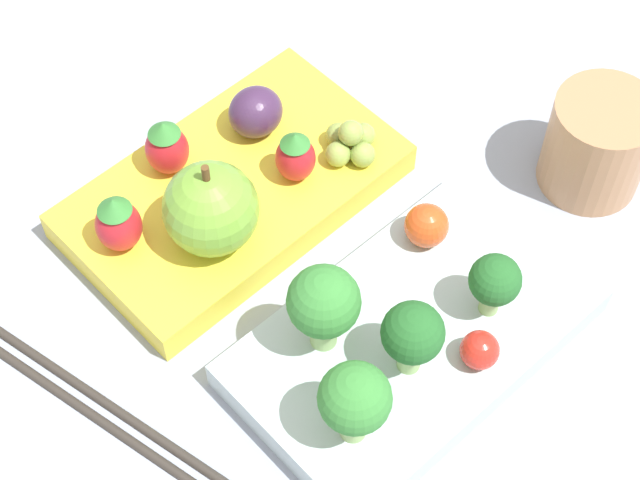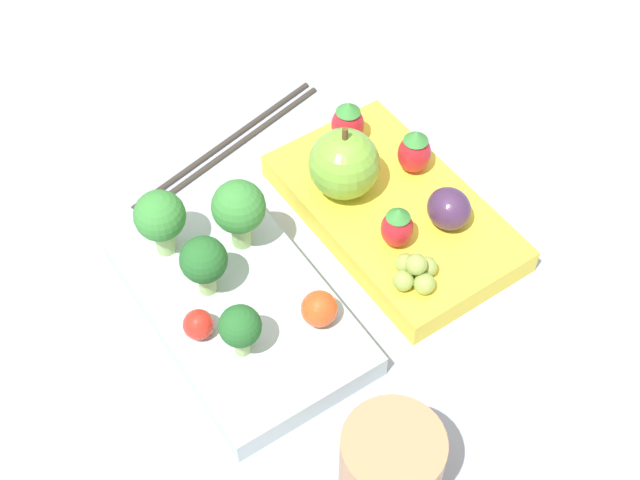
# 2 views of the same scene
# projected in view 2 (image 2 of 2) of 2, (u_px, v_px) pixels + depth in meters

# --- Properties ---
(ground_plane) EXTENTS (4.00, 4.00, 0.00)m
(ground_plane) POSITION_uv_depth(u_px,v_px,m) (317.00, 262.00, 0.71)
(ground_plane) COLOR #939EB2
(bento_box_savoury) EXTENTS (0.21, 0.13, 0.02)m
(bento_box_savoury) POSITION_uv_depth(u_px,v_px,m) (239.00, 305.00, 0.67)
(bento_box_savoury) COLOR silver
(bento_box_savoury) RESTS_ON ground_plane
(bento_box_fruit) EXTENTS (0.21, 0.12, 0.02)m
(bento_box_fruit) POSITION_uv_depth(u_px,v_px,m) (395.00, 213.00, 0.72)
(bento_box_fruit) COLOR yellow
(bento_box_fruit) RESTS_ON ground_plane
(broccoli_floret_0) EXTENTS (0.04, 0.04, 0.06)m
(broccoli_floret_0) POSITION_uv_depth(u_px,v_px,m) (160.00, 218.00, 0.66)
(broccoli_floret_0) COLOR #93B770
(broccoli_floret_0) RESTS_ON bento_box_savoury
(broccoli_floret_1) EXTENTS (0.04, 0.04, 0.05)m
(broccoli_floret_1) POSITION_uv_depth(u_px,v_px,m) (204.00, 261.00, 0.64)
(broccoli_floret_1) COLOR #93B770
(broccoli_floret_1) RESTS_ON bento_box_savoury
(broccoli_floret_2) EXTENTS (0.04, 0.04, 0.06)m
(broccoli_floret_2) POSITION_uv_depth(u_px,v_px,m) (239.00, 209.00, 0.66)
(broccoli_floret_2) COLOR #93B770
(broccoli_floret_2) RESTS_ON bento_box_savoury
(broccoli_floret_3) EXTENTS (0.03, 0.03, 0.05)m
(broccoli_floret_3) POSITION_uv_depth(u_px,v_px,m) (240.00, 328.00, 0.61)
(broccoli_floret_3) COLOR #93B770
(broccoli_floret_3) RESTS_ON bento_box_savoury
(cherry_tomato_0) EXTENTS (0.03, 0.03, 0.03)m
(cherry_tomato_0) POSITION_uv_depth(u_px,v_px,m) (319.00, 309.00, 0.64)
(cherry_tomato_0) COLOR #DB4C1E
(cherry_tomato_0) RESTS_ON bento_box_savoury
(cherry_tomato_1) EXTENTS (0.02, 0.02, 0.02)m
(cherry_tomato_1) POSITION_uv_depth(u_px,v_px,m) (198.00, 325.00, 0.63)
(cherry_tomato_1) COLOR red
(cherry_tomato_1) RESTS_ON bento_box_savoury
(apple) EXTENTS (0.06, 0.06, 0.07)m
(apple) POSITION_uv_depth(u_px,v_px,m) (344.00, 164.00, 0.70)
(apple) COLOR #70A838
(apple) RESTS_ON bento_box_fruit
(strawberry_0) EXTENTS (0.03, 0.03, 0.04)m
(strawberry_0) POSITION_uv_depth(u_px,v_px,m) (397.00, 226.00, 0.68)
(strawberry_0) COLOR red
(strawberry_0) RESTS_ON bento_box_fruit
(strawberry_1) EXTENTS (0.03, 0.03, 0.04)m
(strawberry_1) POSITION_uv_depth(u_px,v_px,m) (348.00, 123.00, 0.74)
(strawberry_1) COLOR red
(strawberry_1) RESTS_ON bento_box_fruit
(strawberry_2) EXTENTS (0.03, 0.03, 0.04)m
(strawberry_2) POSITION_uv_depth(u_px,v_px,m) (414.00, 151.00, 0.72)
(strawberry_2) COLOR red
(strawberry_2) RESTS_ON bento_box_fruit
(plum) EXTENTS (0.04, 0.03, 0.03)m
(plum) POSITION_uv_depth(u_px,v_px,m) (449.00, 209.00, 0.69)
(plum) COLOR #42284C
(plum) RESTS_ON bento_box_fruit
(grape_cluster) EXTENTS (0.04, 0.04, 0.03)m
(grape_cluster) POSITION_uv_depth(u_px,v_px,m) (415.00, 272.00, 0.66)
(grape_cluster) COLOR #8EA84C
(grape_cluster) RESTS_ON bento_box_fruit
(drinking_cup) EXTENTS (0.07, 0.07, 0.07)m
(drinking_cup) POSITION_uv_depth(u_px,v_px,m) (391.00, 466.00, 0.56)
(drinking_cup) COLOR tan
(drinking_cup) RESTS_ON ground_plane
(chopsticks_pair) EXTENTS (0.06, 0.21, 0.01)m
(chopsticks_pair) POSITION_uv_depth(u_px,v_px,m) (229.00, 144.00, 0.79)
(chopsticks_pair) COLOR #332D28
(chopsticks_pair) RESTS_ON ground_plane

